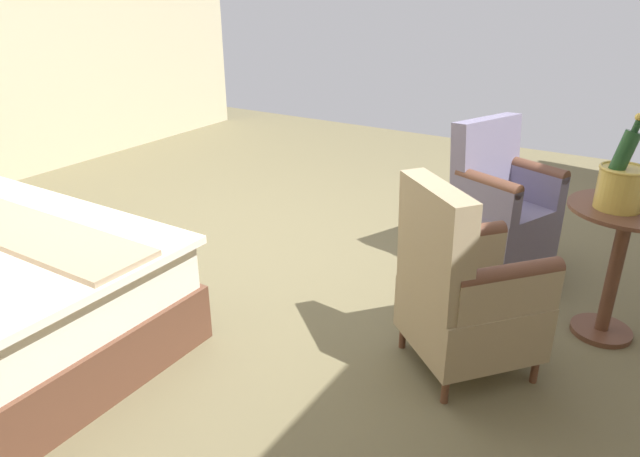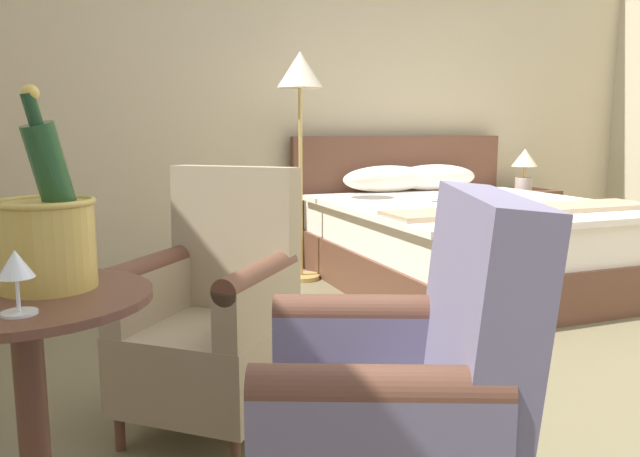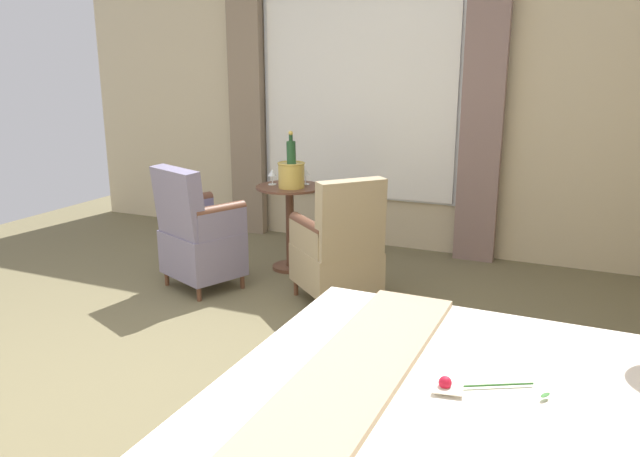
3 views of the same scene
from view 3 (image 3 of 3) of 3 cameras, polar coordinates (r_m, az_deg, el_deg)
The scene contains 8 objects.
ground_plane at distance 3.77m, azimuth -14.20°, elevation -13.22°, with size 7.73×7.73×0.00m, color #6C6345.
wall_window_side at distance 6.08m, azimuth 3.76°, elevation 12.50°, with size 0.27×6.35×2.99m.
side_table_round at distance 5.35m, azimuth -2.77°, elevation 1.05°, with size 0.57×0.57×0.73m.
champagne_bucket at distance 5.19m, azimuth -2.64°, elevation 5.23°, with size 0.23×0.23×0.47m.
wine_glass_near_bucket at distance 5.33m, azimuth -1.33°, elevation 5.09°, with size 0.07×0.07×0.14m.
wine_glass_near_edge at distance 5.34m, azimuth -4.39°, elevation 5.02°, with size 0.07×0.07×0.13m.
armchair_by_window at distance 4.58m, azimuth 1.74°, elevation -1.95°, with size 0.76×0.77×0.97m.
armchair_facing_bed at distance 4.98m, azimuth -11.11°, elevation -0.69°, with size 0.68×0.70×0.99m.
Camera 3 is at (2.56, 2.14, 1.75)m, focal length 35.00 mm.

